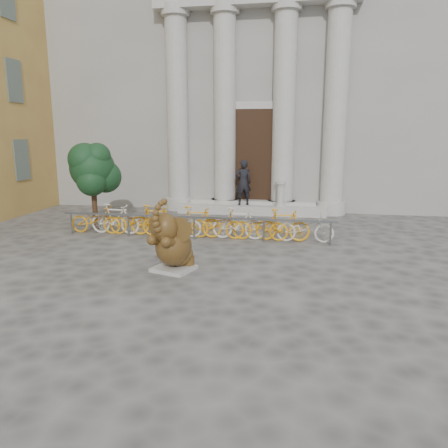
% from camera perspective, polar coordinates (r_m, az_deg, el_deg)
% --- Properties ---
extents(ground, '(80.00, 80.00, 0.00)m').
position_cam_1_polar(ground, '(9.12, -3.30, -9.18)').
color(ground, '#474442').
rests_on(ground, ground).
extents(classical_building, '(22.00, 10.70, 12.00)m').
position_cam_1_polar(classical_building, '(23.44, 5.46, 18.48)').
color(classical_building, gray).
rests_on(classical_building, ground).
extents(entrance_steps, '(6.00, 1.20, 0.36)m').
position_cam_1_polar(entrance_steps, '(18.05, 3.63, 2.00)').
color(entrance_steps, '#A8A59E').
rests_on(entrance_steps, ground).
extents(elephant_statue, '(1.19, 1.42, 1.79)m').
position_cam_1_polar(elephant_statue, '(10.48, -6.75, -2.68)').
color(elephant_statue, '#A8A59E').
rests_on(elephant_statue, ground).
extents(bike_rack, '(8.68, 0.53, 1.00)m').
position_cam_1_polar(bike_rack, '(13.80, -3.68, 0.27)').
color(bike_rack, slate).
rests_on(bike_rack, ground).
extents(tree, '(1.69, 1.54, 2.94)m').
position_cam_1_polar(tree, '(15.39, -16.73, 6.83)').
color(tree, '#332114').
rests_on(tree, ground).
extents(pedestrian, '(0.79, 0.66, 1.83)m').
position_cam_1_polar(pedestrian, '(17.78, 2.52, 5.43)').
color(pedestrian, black).
rests_on(pedestrian, entrance_steps).
extents(balustrade_post, '(0.41, 0.41, 1.01)m').
position_cam_1_polar(balustrade_post, '(17.56, 7.39, 3.78)').
color(balustrade_post, '#A8A59E').
rests_on(balustrade_post, entrance_steps).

